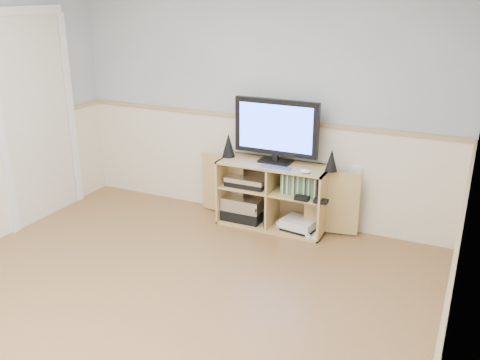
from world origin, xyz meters
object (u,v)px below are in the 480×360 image
at_px(media_cabinet, 275,193).
at_px(game_consoles, 298,224).
at_px(monitor, 276,129).
at_px(keyboard, 275,168).

relative_size(media_cabinet, game_consoles, 3.62).
relative_size(monitor, keyboard, 2.87).
xyz_separation_m(media_cabinet, keyboard, (0.07, -0.19, 0.32)).
distance_m(keyboard, game_consoles, 0.63).
xyz_separation_m(media_cabinet, monitor, (0.00, -0.00, 0.65)).
relative_size(monitor, game_consoles, 1.82).
bearing_deg(keyboard, game_consoles, 28.90).
bearing_deg(game_consoles, monitor, 167.57).
bearing_deg(monitor, keyboard, -68.71).
xyz_separation_m(media_cabinet, game_consoles, (0.28, -0.06, -0.26)).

